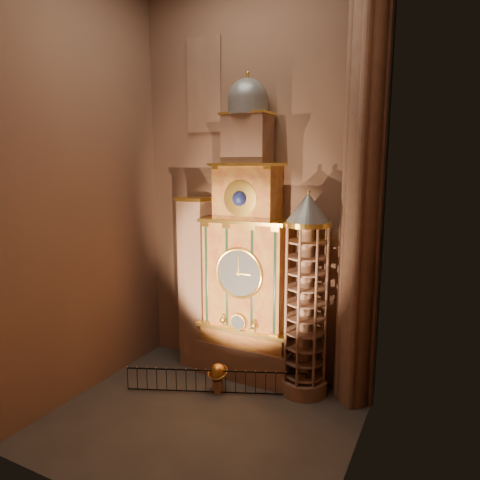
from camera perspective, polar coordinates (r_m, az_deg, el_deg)
The scene contains 11 objects.
floor at distance 22.25m, azimuth -5.13°, elevation -22.75°, with size 14.00×14.00×0.00m, color #383330.
wall_back at distance 24.07m, azimuth 2.05°, elevation 7.52°, with size 22.00×22.00×0.00m, color #8A654A.
wall_left at distance 23.28m, azimuth -20.50°, elevation 6.83°, with size 22.00×22.00×0.00m, color #8A654A.
wall_right at distance 16.18m, azimuth 15.95°, elevation 6.03°, with size 22.00×22.00×0.00m, color #8A654A.
astronomical_clock at distance 23.71m, azimuth 0.94°, elevation -3.07°, with size 5.60×2.41×16.70m.
portrait_tower at distance 25.71m, azimuth -5.93°, elevation -5.61°, with size 1.80×1.60×10.20m.
stair_turret at distance 22.59m, azimuth 8.73°, elevation -7.54°, with size 2.50×2.50×10.80m.
gothic_pier at distance 21.26m, azimuth 16.11°, elevation 6.84°, with size 2.04×2.04×22.00m.
stained_glass_window at distance 25.88m, azimuth -4.82°, elevation 19.88°, with size 2.20×0.14×5.20m.
celestial_globe at distance 23.95m, azimuth -2.99°, elevation -17.55°, with size 1.24×1.18×1.60m.
iron_railing at distance 23.89m, azimuth -3.26°, elevation -18.35°, with size 8.81×3.72×1.28m.
Camera 1 is at (10.01, -15.87, 11.96)m, focal length 32.00 mm.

